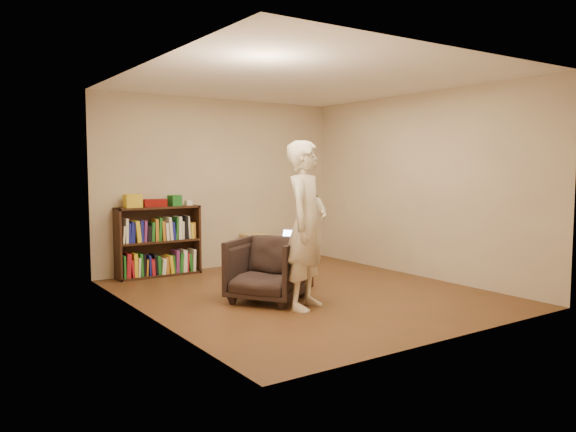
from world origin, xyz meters
TOP-DOWN VIEW (x-y plane):
  - floor at (0.00, 0.00)m, footprint 4.50×4.50m
  - ceiling at (0.00, 0.00)m, footprint 4.50×4.50m
  - wall_back at (0.00, 2.25)m, footprint 4.00×0.00m
  - wall_left at (-2.00, 0.00)m, footprint 0.00×4.50m
  - wall_right at (2.00, 0.00)m, footprint 0.00×4.50m
  - bookshelf at (-1.09, 2.09)m, footprint 1.20×0.30m
  - box_yellow at (-1.45, 2.08)m, footprint 0.23×0.17m
  - red_cloth at (-1.12, 2.09)m, footprint 0.36×0.30m
  - box_green at (-0.84, 2.07)m, footprint 0.18×0.18m
  - box_white at (-0.62, 2.08)m, footprint 0.09×0.09m
  - stool at (0.47, 2.03)m, footprint 0.35×0.35m
  - armchair at (-0.61, -0.09)m, footprint 1.12×1.11m
  - side_table at (0.07, 0.47)m, footprint 0.50×0.50m
  - laptop at (0.12, 0.52)m, footprint 0.40×0.40m
  - person at (-0.43, -0.61)m, footprint 0.81×0.74m

SIDE VIEW (x-z plane):
  - floor at x=0.00m, z-range 0.00..0.00m
  - armchair at x=-0.61m, z-range 0.00..0.74m
  - stool at x=0.47m, z-range 0.16..0.66m
  - side_table at x=0.07m, z-range 0.17..0.69m
  - bookshelf at x=-1.09m, z-range -0.06..0.94m
  - laptop at x=0.12m, z-range 0.46..0.68m
  - person at x=-0.43m, z-range 0.00..1.85m
  - box_white at x=-0.62m, z-range 1.00..1.07m
  - red_cloth at x=-1.12m, z-range 1.00..1.10m
  - box_green at x=-0.84m, z-range 1.00..1.15m
  - box_yellow at x=-1.45m, z-range 1.00..1.19m
  - wall_back at x=0.00m, z-range -0.70..3.30m
  - wall_left at x=-2.00m, z-range -0.95..3.55m
  - wall_right at x=2.00m, z-range -0.95..3.55m
  - ceiling at x=0.00m, z-range 2.60..2.60m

